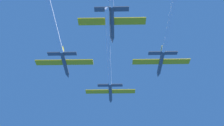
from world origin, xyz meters
name	(u,v)px	position (x,y,z in m)	size (l,w,h in m)	color
jet_lead	(110,73)	(-0.84, -10.49, -0.39)	(17.49, 45.24, 2.90)	#4C5660
jet_left_wing	(58,38)	(-14.43, -26.84, -0.38)	(17.49, 44.42, 2.90)	#4C5660
jet_right_wing	(168,30)	(15.04, -28.83, 0.25)	(17.49, 51.22, 2.90)	#4C5660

